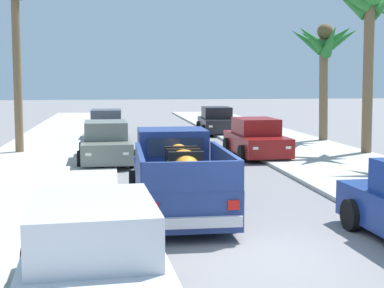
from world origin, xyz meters
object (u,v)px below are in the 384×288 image
at_px(palm_tree_left_mid, 324,47).
at_px(car_right_near, 256,139).
at_px(pickup_truck, 178,177).
at_px(car_left_mid, 217,121).
at_px(palm_tree_right_mid, 368,14).
at_px(car_left_near, 107,125).
at_px(car_left_far, 94,266).
at_px(car_right_far, 106,144).

bearing_deg(palm_tree_left_mid, car_right_near, -134.30).
height_order(pickup_truck, car_left_mid, pickup_truck).
bearing_deg(pickup_truck, palm_tree_right_mid, 45.03).
xyz_separation_m(car_left_near, car_left_mid, (6.21, 1.94, 0.00)).
bearing_deg(palm_tree_right_mid, car_left_far, -125.90).
bearing_deg(palm_tree_right_mid, pickup_truck, -134.97).
relative_size(car_right_near, car_left_far, 0.99).
bearing_deg(car_right_far, palm_tree_right_mid, 4.17).
relative_size(pickup_truck, car_left_far, 1.21).
xyz_separation_m(car_right_near, car_right_far, (-5.92, -0.80, 0.00)).
distance_m(pickup_truck, palm_tree_left_mid, 16.48).
relative_size(car_right_near, car_left_mid, 0.99).
bearing_deg(car_right_near, palm_tree_left_mid, 45.70).
distance_m(pickup_truck, car_left_far, 5.98).
distance_m(car_right_near, car_left_far, 15.64).
bearing_deg(car_left_far, pickup_truck, 73.08).
height_order(car_right_far, palm_tree_left_mid, palm_tree_left_mid).
bearing_deg(pickup_truck, car_right_near, 64.49).
distance_m(pickup_truck, palm_tree_right_mid, 13.26).
relative_size(pickup_truck, palm_tree_left_mid, 0.90).
height_order(car_left_near, palm_tree_right_mid, palm_tree_right_mid).
bearing_deg(car_left_near, pickup_truck, -83.71).
relative_size(car_left_mid, car_left_far, 1.00).
bearing_deg(car_right_far, car_left_far, -89.99).
height_order(pickup_truck, car_right_near, pickup_truck).
height_order(car_left_near, car_left_far, same).
distance_m(pickup_truck, car_right_far, 8.15).
relative_size(car_right_near, palm_tree_left_mid, 0.74).
height_order(car_left_near, palm_tree_left_mid, palm_tree_left_mid).
xyz_separation_m(car_left_mid, car_left_far, (-6.14, -24.05, 0.00)).
bearing_deg(pickup_truck, car_right_far, 102.35).
height_order(car_left_mid, palm_tree_left_mid, palm_tree_left_mid).
distance_m(car_right_near, palm_tree_right_mid, 6.73).
height_order(car_right_far, palm_tree_right_mid, palm_tree_right_mid).
bearing_deg(car_right_far, pickup_truck, -77.65).
distance_m(car_right_near, palm_tree_left_mid, 7.63).
height_order(pickup_truck, car_right_far, pickup_truck).
height_order(car_left_near, car_right_far, same).
bearing_deg(car_left_far, car_right_near, 67.76).
relative_size(pickup_truck, car_left_mid, 1.21).
distance_m(car_left_mid, palm_tree_left_mid, 7.64).
height_order(car_left_near, car_right_near, same).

